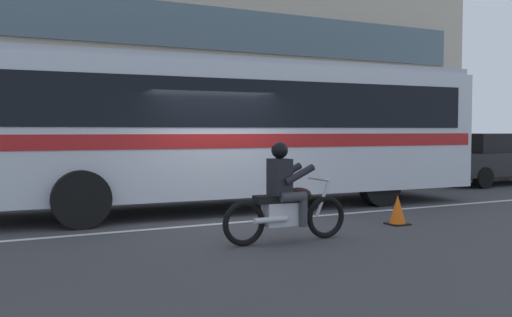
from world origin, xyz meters
The scene contains 7 objects.
ground_plane centered at (0.00, 0.00, 0.00)m, with size 60.00×60.00×0.00m, color #3D3D3F.
sidewalk_curb centered at (0.00, 5.10, 0.07)m, with size 28.00×3.80×0.15m, color #B7B2A8.
lane_center_stripe centered at (0.00, -0.60, 0.00)m, with size 26.60×0.14×0.01m, color silver.
transit_bus centered at (0.97, 1.19, 1.88)m, with size 11.48×3.07×3.22m.
motorcycle_with_rider centered at (0.09, -2.64, 0.66)m, with size 2.14×0.64×1.56m.
parked_sedan_curbside centered at (10.77, 2.58, 0.85)m, with size 4.63×1.90×1.64m.
traffic_cone centered at (2.73, -2.16, 0.26)m, with size 0.36×0.36×0.55m.
Camera 1 is at (-4.24, -10.21, 1.74)m, focal length 39.56 mm.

